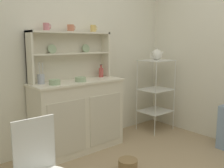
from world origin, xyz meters
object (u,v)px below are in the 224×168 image
(porcelain_teapot, at_px, (157,55))
(jam_bottle, at_px, (101,72))
(bakers_rack, at_px, (156,86))
(hutch_cabinet, at_px, (78,115))
(utensil_jar, at_px, (41,79))
(wire_chair, at_px, (40,167))
(hutch_shelf_unit, at_px, (70,51))
(floor_basket, at_px, (128,166))
(bowl_mixing_large, at_px, (55,82))
(cup_rose_0, at_px, (46,27))

(porcelain_teapot, bearing_deg, jam_bottle, 166.65)
(bakers_rack, xyz_separation_m, jam_bottle, (-0.90, 0.21, 0.27))
(bakers_rack, relative_size, porcelain_teapot, 4.36)
(jam_bottle, relative_size, porcelain_teapot, 0.69)
(hutch_cabinet, xyz_separation_m, jam_bottle, (0.44, 0.09, 0.50))
(bakers_rack, distance_m, utensil_jar, 1.80)
(hutch_cabinet, relative_size, jam_bottle, 6.74)
(porcelain_teapot, bearing_deg, wire_chair, -157.78)
(hutch_cabinet, distance_m, utensil_jar, 0.66)
(hutch_shelf_unit, distance_m, jam_bottle, 0.53)
(floor_basket, xyz_separation_m, bowl_mixing_large, (-0.43, 0.75, 0.85))
(bakers_rack, height_order, cup_rose_0, cup_rose_0)
(utensil_jar, bearing_deg, jam_bottle, 0.59)
(cup_rose_0, xyz_separation_m, jam_bottle, (0.76, -0.04, -0.58))
(wire_chair, xyz_separation_m, cup_rose_0, (0.67, 1.20, 1.02))
(hutch_shelf_unit, xyz_separation_m, bowl_mixing_large, (-0.34, -0.24, -0.33))
(bowl_mixing_large, height_order, porcelain_teapot, porcelain_teapot)
(wire_chair, relative_size, floor_basket, 4.14)
(hutch_shelf_unit, relative_size, porcelain_teapot, 4.38)
(cup_rose_0, xyz_separation_m, bowl_mixing_large, (-0.02, -0.20, -0.62))
(bowl_mixing_large, bearing_deg, bakers_rack, -1.80)
(hutch_shelf_unit, relative_size, floor_basket, 5.37)
(floor_basket, bearing_deg, jam_bottle, 69.03)
(hutch_shelf_unit, xyz_separation_m, jam_bottle, (0.44, -0.08, -0.29))
(floor_basket, bearing_deg, bakers_rack, 29.26)
(bowl_mixing_large, bearing_deg, floor_basket, -60.09)
(hutch_shelf_unit, bearing_deg, bakers_rack, -12.24)
(hutch_shelf_unit, xyz_separation_m, wire_chair, (-0.99, -1.24, -0.73))
(cup_rose_0, bearing_deg, hutch_shelf_unit, 7.26)
(utensil_jar, bearing_deg, porcelain_teapot, -6.57)
(jam_bottle, xyz_separation_m, utensil_jar, (-0.87, -0.01, -0.01))
(hutch_cabinet, distance_m, hutch_shelf_unit, 0.81)
(hutch_cabinet, distance_m, cup_rose_0, 1.13)
(bowl_mixing_large, bearing_deg, cup_rose_0, 83.20)
(jam_bottle, height_order, porcelain_teapot, porcelain_teapot)
(porcelain_teapot, bearing_deg, bowl_mixing_large, 178.20)
(cup_rose_0, bearing_deg, utensil_jar, -158.60)
(porcelain_teapot, bearing_deg, hutch_cabinet, 174.59)
(utensil_jar, relative_size, porcelain_teapot, 0.99)
(utensil_jar, bearing_deg, bakers_rack, -6.56)
(hutch_cabinet, xyz_separation_m, porcelain_teapot, (1.33, -0.13, 0.72))
(hutch_shelf_unit, height_order, bowl_mixing_large, hutch_shelf_unit)
(hutch_cabinet, bearing_deg, jam_bottle, 11.20)
(bakers_rack, relative_size, bowl_mixing_large, 8.67)
(bakers_rack, bearing_deg, porcelain_teapot, 180.00)
(porcelain_teapot, bearing_deg, cup_rose_0, 171.45)
(wire_chair, bearing_deg, bowl_mixing_large, 23.57)
(hutch_cabinet, height_order, hutch_shelf_unit, hutch_shelf_unit)
(wire_chair, height_order, bowl_mixing_large, bowl_mixing_large)
(wire_chair, xyz_separation_m, utensil_jar, (0.55, 1.15, 0.44))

